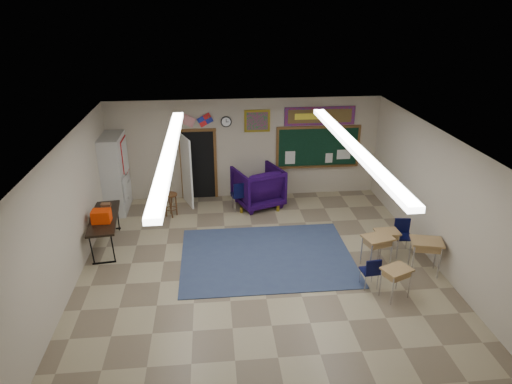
{
  "coord_description": "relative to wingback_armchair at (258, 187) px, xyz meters",
  "views": [
    {
      "loc": [
        -0.98,
        -8.44,
        5.65
      ],
      "look_at": [
        0.02,
        1.5,
        1.38
      ],
      "focal_mm": 32.0,
      "sensor_mm": 36.0,
      "label": 1
    }
  ],
  "objects": [
    {
      "name": "student_chair_desk_b",
      "position": [
        3.14,
        -3.08,
        -0.17
      ],
      "size": [
        0.45,
        0.45,
        0.82
      ],
      "primitive_type": null,
      "rotation": [
        0.0,
        0.0,
        -0.1
      ],
      "color": "black",
      "rests_on": "floor"
    },
    {
      "name": "area_rug",
      "position": [
        -0.11,
        -2.96,
        -0.57
      ],
      "size": [
        4.0,
        3.0,
        0.02
      ],
      "primitive_type": "cube",
      "color": "#2E3C58",
      "rests_on": "floor"
    },
    {
      "name": "folding_table",
      "position": [
        -3.95,
        -2.04,
        -0.15
      ],
      "size": [
        0.84,
        1.96,
        1.08
      ],
      "rotation": [
        0.0,
        0.0,
        0.11
      ],
      "color": "black",
      "rests_on": "floor"
    },
    {
      "name": "student_chair_reading",
      "position": [
        -0.57,
        -0.28,
        -0.14
      ],
      "size": [
        0.51,
        0.51,
        0.89
      ],
      "primitive_type": null,
      "rotation": [
        0.0,
        0.0,
        3.32
      ],
      "color": "black",
      "rests_on": "floor"
    },
    {
      "name": "wooden_stool",
      "position": [
        -2.49,
        -0.5,
        -0.23
      ],
      "size": [
        0.38,
        0.38,
        0.67
      ],
      "color": "#4D2817",
      "rests_on": "floor"
    },
    {
      "name": "student_desk_back_right",
      "position": [
        3.28,
        -3.95,
        -0.13
      ],
      "size": [
        0.77,
        0.65,
        0.8
      ],
      "rotation": [
        0.0,
        0.0,
        -0.25
      ],
      "color": "#9F754A",
      "rests_on": "floor"
    },
    {
      "name": "ceiling",
      "position": [
        -0.31,
        -3.76,
        2.42
      ],
      "size": [
        8.0,
        9.0,
        0.04
      ],
      "primitive_type": "cube",
      "color": "#B8B8B3",
      "rests_on": "back_wall"
    },
    {
      "name": "wingback_armchair",
      "position": [
        0.0,
        0.0,
        0.0
      ],
      "size": [
        1.61,
        1.63,
        1.16
      ],
      "primitive_type": "imported",
      "rotation": [
        0.0,
        0.0,
        3.5
      ],
      "color": "#180532",
      "rests_on": "floor"
    },
    {
      "name": "framed_art_print",
      "position": [
        0.04,
        0.71,
        1.77
      ],
      "size": [
        0.75,
        0.05,
        0.65
      ],
      "color": "olive",
      "rests_on": "back_wall"
    },
    {
      "name": "right_wall",
      "position": [
        3.69,
        -3.76,
        0.92
      ],
      "size": [
        0.04,
        9.0,
        3.0
      ],
      "primitive_type": "cube",
      "color": "#A99D89",
      "rests_on": "floor"
    },
    {
      "name": "wall_flags",
      "position": [
        -1.71,
        0.68,
        1.9
      ],
      "size": [
        1.16,
        0.06,
        0.7
      ],
      "primitive_type": null,
      "color": "red",
      "rests_on": "back_wall"
    },
    {
      "name": "student_desk_front_right",
      "position": [
        2.69,
        -3.18,
        -0.21
      ],
      "size": [
        0.56,
        0.43,
        0.65
      ],
      "rotation": [
        0.0,
        0.0,
        0.03
      ],
      "color": "#9F754A",
      "rests_on": "floor"
    },
    {
      "name": "storage_cabinet",
      "position": [
        -4.02,
        0.09,
        0.52
      ],
      "size": [
        0.59,
        1.25,
        2.2
      ],
      "color": "#B4B4AF",
      "rests_on": "floor"
    },
    {
      "name": "bulletin_board",
      "position": [
        1.89,
        0.71,
        1.87
      ],
      "size": [
        2.1,
        0.05,
        0.55
      ],
      "color": "#AC0E0F",
      "rests_on": "back_wall"
    },
    {
      "name": "student_chair_desk_a",
      "position": [
        1.9,
        -4.36,
        -0.21
      ],
      "size": [
        0.4,
        0.4,
        0.73
      ],
      "primitive_type": null,
      "rotation": [
        0.0,
        0.0,
        3.23
      ],
      "color": "black",
      "rests_on": "floor"
    },
    {
      "name": "left_wall",
      "position": [
        -4.31,
        -3.76,
        0.92
      ],
      "size": [
        0.04,
        9.0,
        3.0
      ],
      "primitive_type": "cube",
      "color": "#A99D89",
      "rests_on": "floor"
    },
    {
      "name": "student_desk_front_left",
      "position": [
        2.31,
        -3.59,
        -0.16
      ],
      "size": [
        0.73,
        0.62,
        0.75
      ],
      "rotation": [
        0.0,
        0.0,
        0.26
      ],
      "color": "#9F754A",
      "rests_on": "floor"
    },
    {
      "name": "student_desk_back_left",
      "position": [
        2.29,
        -4.77,
        -0.2
      ],
      "size": [
        0.68,
        0.61,
        0.67
      ],
      "rotation": [
        0.0,
        0.0,
        0.4
      ],
      "color": "#9F754A",
      "rests_on": "floor"
    },
    {
      "name": "chalkboard",
      "position": [
        1.89,
        0.7,
        0.88
      ],
      "size": [
        2.55,
        0.14,
        1.3
      ],
      "color": "brown",
      "rests_on": "back_wall"
    },
    {
      "name": "floor",
      "position": [
        -0.31,
        -3.76,
        -0.58
      ],
      "size": [
        9.0,
        9.0,
        0.0
      ],
      "primitive_type": "plane",
      "color": "gray",
      "rests_on": "ground"
    },
    {
      "name": "back_wall",
      "position": [
        -0.31,
        0.74,
        0.92
      ],
      "size": [
        8.0,
        0.04,
        3.0
      ],
      "primitive_type": "cube",
      "color": "#A99D89",
      "rests_on": "floor"
    },
    {
      "name": "front_wall",
      "position": [
        -0.31,
        -8.26,
        0.92
      ],
      "size": [
        8.0,
        0.04,
        3.0
      ],
      "primitive_type": "cube",
      "color": "#A99D89",
      "rests_on": "floor"
    },
    {
      "name": "doorway",
      "position": [
        -1.81,
        0.59,
        0.48
      ],
      "size": [
        1.1,
        0.89,
        2.16
      ],
      "color": "black",
      "rests_on": "back_wall"
    },
    {
      "name": "fluorescent_strips",
      "position": [
        -0.31,
        -3.76,
        2.36
      ],
      "size": [
        3.86,
        6.0,
        0.1
      ],
      "primitive_type": null,
      "color": "white",
      "rests_on": "ceiling"
    },
    {
      "name": "wall_clock",
      "position": [
        -0.86,
        0.71,
        1.77
      ],
      "size": [
        0.32,
        0.05,
        0.32
      ],
      "color": "black",
      "rests_on": "back_wall"
    }
  ]
}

